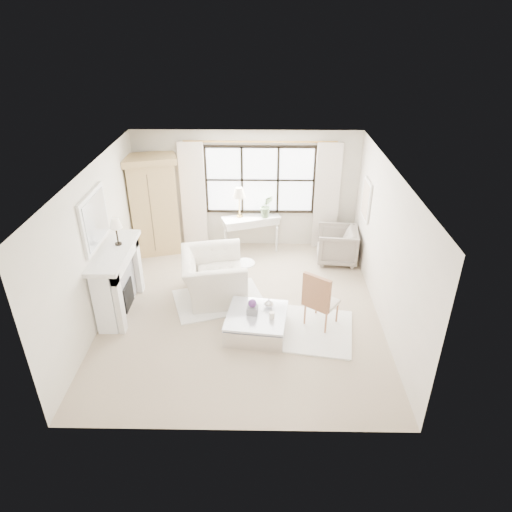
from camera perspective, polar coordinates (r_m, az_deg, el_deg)
The scene contains 32 objects.
floor at distance 8.59m, azimuth -1.73°, elevation -6.80°, with size 5.50×5.50×0.00m, color tan.
ceiling at distance 7.36m, azimuth -2.04°, elevation 10.59°, with size 5.50×5.50×0.00m, color white.
wall_back at distance 10.40m, azimuth -1.18°, elevation 8.23°, with size 5.00×5.00×0.00m, color beige.
wall_front at distance 5.59m, azimuth -3.19°, elevation -11.90°, with size 5.00×5.00×0.00m, color beige.
wall_left at distance 8.38m, azimuth -19.22°, elevation 1.28°, with size 5.50×5.50×0.00m, color beige.
wall_right at distance 8.15m, azimuth 15.96°, elevation 1.04°, with size 5.50×5.50×0.00m, color beige.
window_pane at distance 10.29m, azimuth 0.50°, elevation 9.49°, with size 2.40×0.02×1.50m, color white.
window_frame at distance 10.28m, azimuth 0.50°, elevation 9.47°, with size 2.50×0.04×1.50m, color black, non-canonical shape.
curtain_rod at distance 9.97m, azimuth 0.52°, elevation 14.10°, with size 0.04×0.04×3.30m, color #BD8A41.
curtain_left at distance 10.46m, azimuth -7.83°, elevation 7.41°, with size 0.55×0.10×2.47m, color white.
curtain_right at distance 10.43m, azimuth 8.82°, elevation 7.29°, with size 0.55×0.10×2.47m, color beige.
fireplace at distance 8.64m, azimuth -17.07°, elevation -2.85°, with size 0.58×1.66×1.26m.
mirror_frame at distance 8.17m, azimuth -19.56°, elevation 4.33°, with size 0.05×1.15×0.95m, color silver.
mirror_glass at distance 8.16m, azimuth -19.36°, elevation 4.34°, with size 0.02×1.00×0.80m, color silver.
art_frame at distance 9.57m, azimuth 13.64°, elevation 6.84°, with size 0.04×0.62×0.82m, color white.
art_canvas at distance 9.56m, azimuth 13.52°, elevation 6.84°, with size 0.01×0.52×0.72m, color beige.
mantel_lamp at distance 8.33m, azimuth -17.18°, elevation 3.79°, with size 0.22×0.22×0.51m.
armoire at distance 10.38m, azimuth -12.65°, elevation 6.25°, with size 1.27×0.97×2.24m.
console_table at distance 10.54m, azimuth -0.61°, elevation 2.93°, with size 1.38×0.85×0.80m.
console_lamp at distance 10.19m, azimuth -2.12°, elevation 7.83°, with size 0.28×0.28×0.69m.
orchid_plant at distance 10.27m, azimuth 1.32°, elevation 6.24°, with size 0.29×0.23×0.52m, color #5C774F.
side_table at distance 9.18m, azimuth -1.40°, elevation -1.77°, with size 0.40×0.40×0.51m.
rug_left at distance 8.87m, azimuth -4.64°, elevation -5.48°, with size 1.65×1.16×0.03m, color white.
rug_right at distance 8.15m, azimuth 5.51°, elevation -9.03°, with size 1.79×1.34×0.03m, color white.
club_armchair at distance 8.82m, azimuth -5.34°, elevation -2.49°, with size 1.35×1.18×0.87m, color silver.
wingback_chair at distance 10.17m, azimuth 10.07°, elevation 1.36°, with size 0.83×0.86×0.78m, color gray.
french_chair at distance 8.13m, azimuth 8.07°, elevation -6.74°, with size 0.67×0.68×1.08m.
coffee_table at distance 7.95m, azimuth 0.06°, elevation -8.46°, with size 1.12×1.12×0.38m.
planter_box at distance 7.82m, azimuth -0.46°, elevation -6.76°, with size 0.18×0.18×0.13m, color gray.
planter_flowers at distance 7.74m, azimuth -0.46°, elevation -5.92°, with size 0.14×0.14×0.14m, color #61317A.
pillar_candle at distance 7.71m, azimuth 2.00°, elevation -7.44°, with size 0.09×0.09×0.12m, color white.
coffee_vase at distance 7.96m, azimuth 1.62°, elevation -5.92°, with size 0.16×0.16×0.17m, color silver.
Camera 1 is at (0.38, -6.98, 4.99)m, focal length 32.00 mm.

